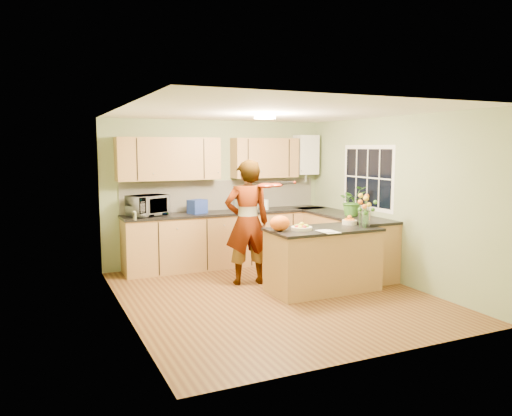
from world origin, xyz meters
name	(u,v)px	position (x,y,z in m)	size (l,w,h in m)	color
floor	(274,295)	(0.00, 0.00, 0.00)	(4.50, 4.50, 0.00)	#562F18
ceiling	(275,112)	(0.00, 0.00, 2.50)	(4.00, 4.50, 0.02)	white
wall_back	(217,192)	(0.00, 2.25, 1.25)	(4.00, 0.02, 2.50)	#8E9F71
wall_front	(381,231)	(0.00, -2.25, 1.25)	(4.00, 0.02, 2.50)	#8E9F71
wall_left	(124,214)	(-2.00, 0.00, 1.25)	(0.02, 4.50, 2.50)	#8E9F71
wall_right	(392,199)	(2.00, 0.00, 1.25)	(0.02, 4.50, 2.50)	#8E9F71
back_counter	(229,238)	(0.10, 1.95, 0.47)	(3.64, 0.62, 0.94)	#A27D40
right_counter	(342,242)	(1.70, 0.85, 0.47)	(0.62, 2.24, 0.94)	#A27D40
splashback	(223,195)	(0.10, 2.23, 1.20)	(3.60, 0.02, 0.52)	#EFE5CF
upper_cabinets	(210,158)	(-0.18, 2.08, 1.85)	(3.20, 0.34, 0.70)	#A27D40
boiler	(306,155)	(1.70, 2.09, 1.90)	(0.40, 0.30, 0.86)	white
window_right	(368,178)	(1.99, 0.60, 1.55)	(0.01, 1.30, 1.05)	white
light_switch	(135,216)	(-1.99, -0.60, 1.30)	(0.02, 0.09, 0.09)	white
ceiling_lamp	(265,116)	(0.00, 0.30, 2.46)	(0.30, 0.30, 0.07)	#FFEABF
peninsula_island	(323,259)	(0.75, -0.06, 0.45)	(1.57, 0.80, 0.90)	#A27D40
fruit_dish	(302,227)	(0.40, -0.06, 0.94)	(0.29, 0.29, 0.10)	beige
orange_bowl	(349,221)	(1.30, 0.09, 0.95)	(0.22, 0.22, 0.13)	beige
flower_vase	(366,204)	(1.35, -0.24, 1.24)	(0.28, 0.28, 0.51)	silver
orange_bag	(280,223)	(0.09, -0.01, 1.01)	(0.28, 0.24, 0.21)	orange
papers	(329,232)	(0.65, -0.36, 0.90)	(0.21, 0.29, 0.01)	silver
violinist	(247,222)	(-0.09, 0.72, 0.93)	(0.68, 0.44, 1.86)	#E1A38A
violin	(266,186)	(0.11, 0.50, 1.49)	(0.57, 0.23, 0.11)	#581205
microwave	(148,205)	(-1.28, 1.99, 1.11)	(0.60, 0.41, 0.33)	white
blue_box	(197,207)	(-0.47, 1.93, 1.06)	(0.29, 0.21, 0.23)	navy
kettle	(237,204)	(0.24, 1.92, 1.06)	(0.15, 0.15, 0.29)	#B0B0B4
jar_cream	(255,205)	(0.62, 2.00, 1.02)	(0.10, 0.10, 0.15)	beige
jar_white	(265,205)	(0.78, 1.92, 1.03)	(0.12, 0.12, 0.18)	white
potted_plant	(352,201)	(1.70, 0.60, 1.18)	(0.44, 0.38, 0.49)	#387125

